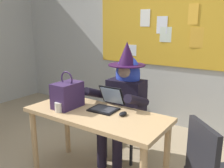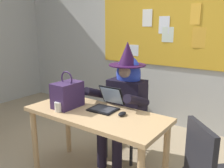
% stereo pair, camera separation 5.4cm
% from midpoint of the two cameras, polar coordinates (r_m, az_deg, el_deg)
% --- Properties ---
extents(wall_back_bulletin, '(6.38, 2.04, 2.76)m').
position_cam_midpoint_polar(wall_back_bulletin, '(3.85, 12.70, 10.90)').
color(wall_back_bulletin, '#B2B2AD').
rests_on(wall_back_bulletin, ground).
extents(desk_main, '(1.42, 0.62, 0.74)m').
position_cam_midpoint_polar(desk_main, '(2.40, -4.47, -9.05)').
color(desk_main, tan).
rests_on(desk_main, ground).
extents(chair_at_desk, '(0.44, 0.44, 0.88)m').
position_cam_midpoint_polar(chair_at_desk, '(2.98, 3.34, -7.50)').
color(chair_at_desk, black).
rests_on(chair_at_desk, ground).
extents(person_costumed, '(0.61, 0.69, 1.39)m').
position_cam_midpoint_polar(person_costumed, '(2.78, 2.27, -2.91)').
color(person_costumed, black).
rests_on(person_costumed, ground).
extents(laptop, '(0.28, 0.34, 0.22)m').
position_cam_midpoint_polar(laptop, '(2.45, -1.86, -4.71)').
color(laptop, black).
rests_on(laptop, desk_main).
extents(computer_mouse, '(0.06, 0.10, 0.03)m').
position_cam_midpoint_polar(computer_mouse, '(2.27, 1.93, -7.06)').
color(computer_mouse, black).
rests_on(computer_mouse, desk_main).
extents(handbag, '(0.20, 0.30, 0.38)m').
position_cam_midpoint_polar(handbag, '(2.50, -11.11, -2.50)').
color(handbag, '#38234C').
rests_on(handbag, desk_main).
extents(coffee_mug, '(0.08, 0.08, 0.09)m').
position_cam_midpoint_polar(coffee_mug, '(2.42, -13.08, -5.34)').
color(coffee_mug, silver).
rests_on(coffee_mug, desk_main).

